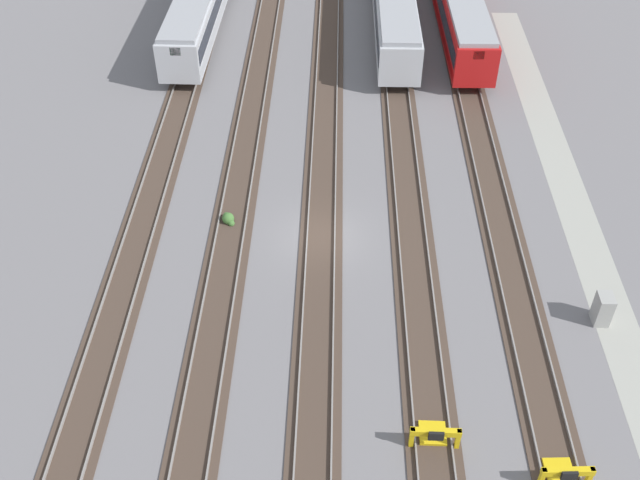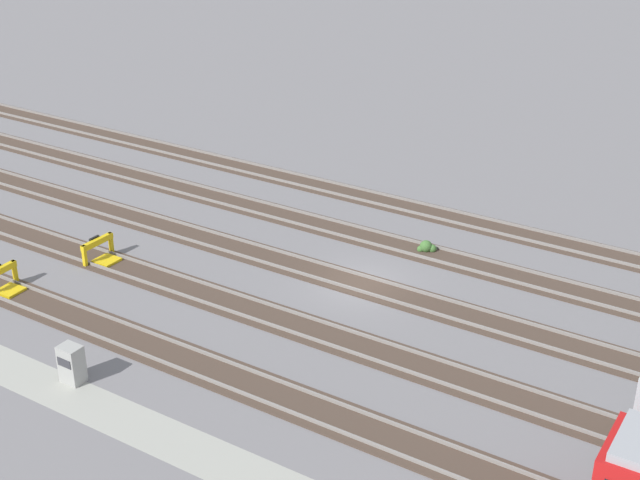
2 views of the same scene
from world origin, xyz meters
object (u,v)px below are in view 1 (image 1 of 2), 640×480
Objects in this scene: bumper_stop_nearest_track at (563,473)px; electrical_cabinet at (603,309)px; subway_car_front_row_leftmost at (394,8)px; subway_car_front_row_right_inner at (459,9)px; subway_car_front_row_rightmost at (200,6)px; weed_clump at (228,219)px; bumper_stop_near_inner_track at (434,434)px.

electrical_cabinet reaches higher than bumper_stop_nearest_track.
subway_car_front_row_leftmost is 11.26× the size of electrical_cabinet.
subway_car_front_row_right_inner and subway_car_front_row_rightmost have the same top height.
bumper_stop_nearest_track is at bearing -152.79° from subway_car_front_row_rightmost.
weed_clump is at bearing 146.66° from subway_car_front_row_right_inner.
subway_car_front_row_rightmost is 9.01× the size of bumper_stop_near_inner_track.
subway_car_front_row_rightmost is 22.64m from weed_clump.
subway_car_front_row_right_inner is 9.00× the size of bumper_stop_near_inner_track.
subway_car_front_row_rightmost is at bearing 27.21° from bumper_stop_nearest_track.
subway_car_front_row_leftmost is at bearing 90.00° from subway_car_front_row_right_inner.
subway_car_front_row_leftmost is 1.00× the size of subway_car_front_row_rightmost.
bumper_stop_nearest_track is at bearing 156.92° from electrical_cabinet.
subway_car_front_row_rightmost is at bearing 38.10° from electrical_cabinet.
subway_car_front_row_rightmost is 19.62× the size of weed_clump.
electrical_cabinet is (6.66, -8.25, 0.29)m from bumper_stop_near_inner_track.
bumper_stop_near_inner_track is at bearing 172.26° from subway_car_front_row_right_inner.
electrical_cabinet is (8.25, -3.51, 0.29)m from bumper_stop_nearest_track.
weed_clump is at bearing -168.40° from subway_car_front_row_rightmost.
bumper_stop_near_inner_track is at bearing 71.54° from bumper_stop_nearest_track.
bumper_stop_nearest_track is 1.00× the size of bumper_stop_near_inner_track.
weed_clump is at bearing 36.23° from bumper_stop_near_inner_track.
subway_car_front_row_leftmost is 19.58× the size of weed_clump.
bumper_stop_nearest_track is 20.75m from weed_clump.
bumper_stop_nearest_track is 1.26× the size of electrical_cabinet.
subway_car_front_row_rightmost is at bearing 11.60° from weed_clump.
electrical_cabinet is at bearing -110.21° from weed_clump.
weed_clump is (14.87, 14.47, -0.27)m from bumper_stop_nearest_track.
subway_car_front_row_leftmost is 4.77m from subway_car_front_row_right_inner.
subway_car_front_row_leftmost is at bearing -90.00° from subway_car_front_row_rightmost.
subway_car_front_row_rightmost is at bearing 90.00° from subway_car_front_row_right_inner.
subway_car_front_row_leftmost and subway_car_front_row_rightmost have the same top height.
subway_car_front_row_leftmost is 1.00× the size of subway_car_front_row_right_inner.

